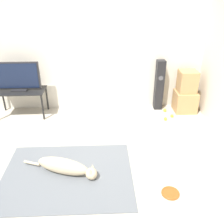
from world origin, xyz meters
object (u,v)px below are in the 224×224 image
at_px(dog, 66,167).
at_px(floor_speaker, 159,85).
at_px(tv_stand, 21,93).
at_px(tv, 18,77).
at_px(tennis_ball_near_speaker, 165,119).
at_px(tennis_ball_by_boxes, 165,110).
at_px(tennis_ball_loose_on_carpet, 172,116).
at_px(cardboard_box_upper, 187,82).
at_px(frisbee, 170,193).
at_px(cardboard_box_lower, 185,101).

distance_m(dog, floor_speaker, 2.73).
bearing_deg(dog, tv_stand, 120.17).
xyz_separation_m(dog, tv, (-1.10, 1.89, 0.70)).
bearing_deg(tv, tennis_ball_near_speaker, -7.61).
relative_size(tv_stand, tv, 1.14).
bearing_deg(tennis_ball_by_boxes, tennis_ball_loose_on_carpet, -71.46).
bearing_deg(dog, cardboard_box_upper, 40.14).
distance_m(frisbee, tennis_ball_by_boxes, 2.38).
bearing_deg(floor_speaker, frisbee, -97.88).
relative_size(tv_stand, tennis_ball_loose_on_carpet, 14.77).
height_order(dog, cardboard_box_upper, cardboard_box_upper).
relative_size(dog, tennis_ball_by_boxes, 16.70).
xyz_separation_m(dog, frisbee, (1.40, -0.45, -0.11)).
height_order(dog, tv_stand, tv_stand).
bearing_deg(cardboard_box_upper, tv_stand, -179.20).
relative_size(frisbee, cardboard_box_lower, 0.54).
height_order(dog, cardboard_box_lower, cardboard_box_lower).
xyz_separation_m(cardboard_box_lower, cardboard_box_upper, (-0.00, 0.02, 0.44)).
relative_size(tv_stand, tennis_ball_near_speaker, 14.77).
bearing_deg(tennis_ball_near_speaker, cardboard_box_upper, 41.01).
bearing_deg(tv, floor_speaker, 3.53).
xyz_separation_m(frisbee, floor_speaker, (0.35, 2.51, 0.52)).
distance_m(floor_speaker, tennis_ball_near_speaker, 0.75).
relative_size(cardboard_box_upper, tennis_ball_loose_on_carpet, 6.75).
height_order(tv_stand, tennis_ball_loose_on_carpet, tv_stand).
relative_size(dog, tv_stand, 1.13).
bearing_deg(tennis_ball_near_speaker, tennis_ball_by_boxes, 78.56).
distance_m(dog, tennis_ball_loose_on_carpet, 2.55).
distance_m(cardboard_box_lower, floor_speaker, 0.65).
bearing_deg(tv_stand, tennis_ball_near_speaker, -7.56).
distance_m(dog, tv, 2.29).
bearing_deg(tennis_ball_loose_on_carpet, cardboard_box_upper, 43.03).
relative_size(frisbee, tv, 0.28).
bearing_deg(tennis_ball_near_speaker, frisbee, -101.49).
xyz_separation_m(frisbee, tennis_ball_near_speaker, (0.40, 1.95, 0.02)).
height_order(cardboard_box_upper, tennis_ball_loose_on_carpet, cardboard_box_upper).
xyz_separation_m(tv_stand, tv, (0.00, 0.00, 0.35)).
height_order(floor_speaker, tennis_ball_loose_on_carpet, floor_speaker).
xyz_separation_m(dog, cardboard_box_lower, (2.30, 1.91, 0.09)).
bearing_deg(cardboard_box_lower, frisbee, -110.75).
bearing_deg(dog, cardboard_box_lower, 39.83).
height_order(cardboard_box_lower, cardboard_box_upper, cardboard_box_upper).
relative_size(frisbee, cardboard_box_upper, 0.53).
xyz_separation_m(frisbee, tennis_ball_loose_on_carpet, (0.56, 2.07, 0.02)).
relative_size(cardboard_box_upper, tennis_ball_near_speaker, 6.75).
height_order(floor_speaker, tennis_ball_by_boxes, floor_speaker).
distance_m(frisbee, tennis_ball_near_speaker, 1.99).
bearing_deg(tennis_ball_loose_on_carpet, cardboard_box_lower, 41.03).
distance_m(tv_stand, tv, 0.35).
distance_m(dog, tv_stand, 2.21).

